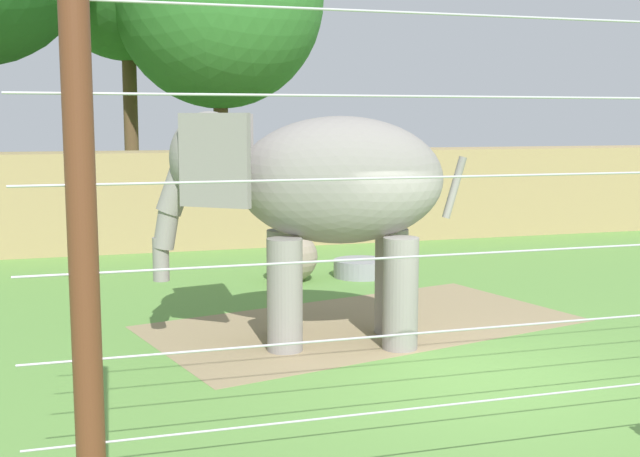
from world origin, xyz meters
name	(u,v)px	position (x,y,z in m)	size (l,w,h in m)	color
ground_plane	(482,377)	(0.00, 0.00, 0.00)	(120.00, 120.00, 0.00)	#609342
dirt_patch	(364,323)	(-0.51, 2.93, 0.00)	(6.53, 3.44, 0.01)	#937F5B
embankment_wall	(268,197)	(0.00, 11.70, 1.19)	(36.00, 1.80, 2.38)	tan
elephant	(316,191)	(-1.51, 2.15, 2.17)	(4.36, 2.29, 3.28)	gray
enrichment_ball	(293,257)	(-0.71, 6.51, 0.49)	(0.98, 0.98, 0.98)	gray
cable_fence	(631,240)	(0.00, -2.68, 2.10)	(10.39, 0.22, 4.17)	brown
water_tub	(361,268)	(0.73, 6.58, 0.18)	(1.10, 1.10, 0.35)	gray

